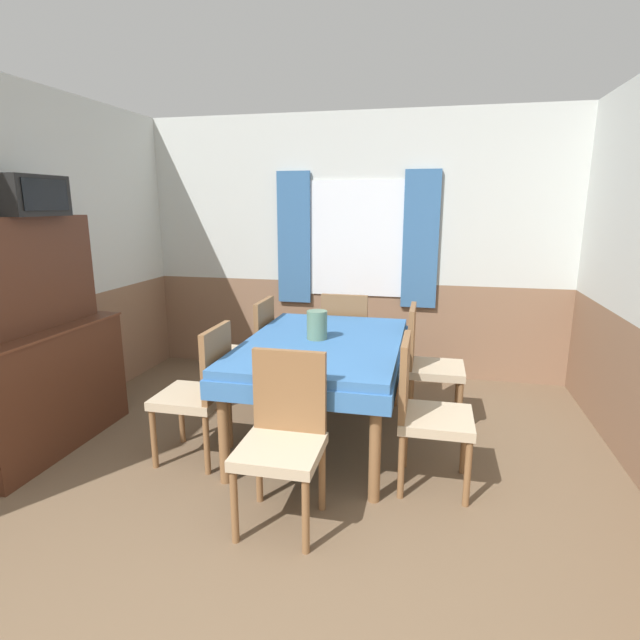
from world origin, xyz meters
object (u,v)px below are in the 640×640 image
object	(u,v)px
chair_left_far	(251,349)
tv	(28,196)
chair_head_window	(346,338)
chair_left_near	(200,389)
dining_table	(323,354)
chair_head_near	(283,434)
vase	(317,325)
chair_right_far	(427,361)
chair_right_near	(425,408)
sideboard	(37,355)

from	to	relation	value
chair_left_far	tv	distance (m)	1.99
chair_head_window	chair_left_near	size ratio (longest dim) A/B	1.00
dining_table	chair_left_near	bearing A→B (deg)	-146.71
tv	chair_head_near	bearing A→B (deg)	-15.11
dining_table	vase	distance (m)	0.22
chair_head_near	chair_head_window	bearing A→B (deg)	-90.00
dining_table	tv	world-z (taller)	tv
chair_right_far	chair_head_near	bearing A→B (deg)	-26.34
chair_left_near	chair_left_far	bearing A→B (deg)	0.00
chair_right_near	tv	size ratio (longest dim) A/B	1.96
dining_table	chair_right_near	bearing A→B (deg)	-33.29
chair_left_near	dining_table	bearing A→B (deg)	-56.71
chair_head_near	tv	xyz separation A→B (m)	(-1.91, 0.52, 1.27)
dining_table	sideboard	size ratio (longest dim) A/B	1.02
chair_left_near	sideboard	bearing A→B (deg)	93.79
chair_right_near	chair_left_near	distance (m)	1.49
vase	chair_left_far	bearing A→B (deg)	146.47
chair_left_near	chair_head_near	distance (m)	0.91
sideboard	tv	world-z (taller)	tv
chair_left_near	chair_right_near	bearing A→B (deg)	-90.00
dining_table	chair_left_far	bearing A→B (deg)	146.71
chair_right_near	vase	bearing A→B (deg)	-123.08
chair_right_far	chair_left_near	distance (m)	1.78
chair_right_near	sideboard	size ratio (longest dim) A/B	0.57
chair_head_near	chair_left_far	bearing A→B (deg)	-63.66
chair_head_window	tv	bearing A→B (deg)	-141.61
chair_right_near	chair_left_near	world-z (taller)	same
chair_left_far	chair_right_near	bearing A→B (deg)	-123.29
sideboard	vase	world-z (taller)	sideboard
chair_head_near	chair_right_near	bearing A→B (deg)	-144.75
chair_left_far	chair_head_near	xyz separation A→B (m)	(0.74, -1.50, 0.00)
chair_left_far	chair_left_near	xyz separation A→B (m)	(0.00, -0.98, 0.00)
chair_head_window	chair_left_far	world-z (taller)	same
chair_left_far	tv	size ratio (longest dim) A/B	1.96
chair_right_near	chair_left_far	size ratio (longest dim) A/B	1.00
chair_left_far	chair_head_window	bearing A→B (deg)	-54.75
chair_head_window	vase	size ratio (longest dim) A/B	4.52
tv	vase	xyz separation A→B (m)	(1.86, 0.53, -0.91)
chair_head_near	vase	xyz separation A→B (m)	(-0.05, 1.04, 0.36)
chair_right_far	vase	xyz separation A→B (m)	(-0.80, -0.46, 0.36)
chair_right_far	chair_left_far	world-z (taller)	same
chair_right_far	chair_head_near	distance (m)	1.68
chair_right_near	chair_head_near	distance (m)	0.91
chair_right_near	chair_left_far	bearing A→B (deg)	-123.29
tv	chair_left_far	bearing A→B (deg)	40.27
chair_right_far	sideboard	bearing A→B (deg)	-68.50
dining_table	chair_head_near	world-z (taller)	chair_head_near
chair_right_near	chair_right_far	world-z (taller)	same
vase	sideboard	bearing A→B (deg)	-162.38
dining_table	chair_left_near	distance (m)	0.90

